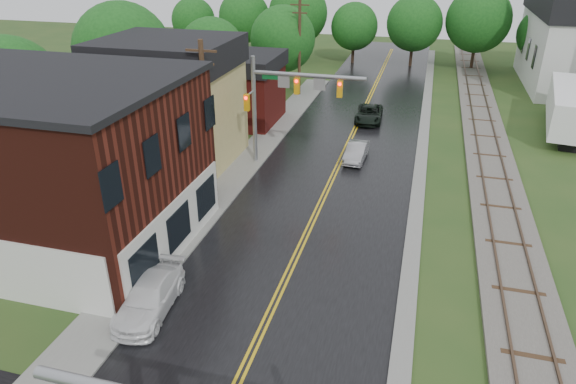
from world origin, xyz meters
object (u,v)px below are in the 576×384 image
at_px(brick_building, 40,162).
at_px(suv_dark, 369,114).
at_px(tree_left_c, 213,53).
at_px(traffic_signal_far, 285,93).
at_px(semi_trailer, 567,106).
at_px(tree_left_a, 11,94).
at_px(sedan_silver, 356,152).
at_px(pickup_white, 150,297).
at_px(utility_pole_b, 206,116).
at_px(tree_left_b, 124,54).
at_px(utility_pole_c, 299,46).
at_px(tree_left_e, 284,41).

relative_size(brick_building, suv_dark, 3.11).
relative_size(tree_left_c, suv_dark, 1.66).
bearing_deg(traffic_signal_far, semi_trailer, 32.00).
height_order(tree_left_a, tree_left_c, tree_left_a).
bearing_deg(suv_dark, brick_building, -122.58).
height_order(sedan_silver, pickup_white, pickup_white).
height_order(tree_left_a, sedan_silver, tree_left_a).
distance_m(pickup_white, semi_trailer, 34.97).
distance_m(utility_pole_b, sedan_silver, 11.35).
bearing_deg(sedan_silver, tree_left_c, 146.57).
relative_size(brick_building, tree_left_b, 1.48).
relative_size(tree_left_b, sedan_silver, 2.67).
bearing_deg(utility_pole_c, tree_left_a, -120.55).
height_order(brick_building, utility_pole_c, utility_pole_c).
bearing_deg(utility_pole_c, semi_trailer, -12.24).
distance_m(sedan_silver, pickup_white, 19.11).
bearing_deg(pickup_white, suv_dark, 72.55).
height_order(traffic_signal_far, suv_dark, traffic_signal_far).
bearing_deg(pickup_white, traffic_signal_far, 79.60).
distance_m(tree_left_a, sedan_silver, 22.54).
relative_size(tree_left_c, semi_trailer, 0.69).
distance_m(traffic_signal_far, tree_left_b, 15.21).
bearing_deg(semi_trailer, tree_left_a, -154.31).
xyz_separation_m(utility_pole_b, utility_pole_c, (0.00, 22.00, 0.00)).
bearing_deg(sedan_silver, utility_pole_b, -135.15).
height_order(tree_left_c, pickup_white, tree_left_c).
bearing_deg(tree_left_c, tree_left_b, -116.56).
height_order(tree_left_c, suv_dark, tree_left_c).
height_order(utility_pole_b, tree_left_c, utility_pole_b).
xyz_separation_m(utility_pole_b, pickup_white, (2.00, -11.08, -4.07)).
height_order(tree_left_b, semi_trailer, tree_left_b).
bearing_deg(suv_dark, utility_pole_b, -118.06).
distance_m(tree_left_c, semi_trailer, 29.83).
distance_m(tree_left_c, pickup_white, 30.60).
bearing_deg(utility_pole_b, traffic_signal_far, 56.32).
xyz_separation_m(tree_left_c, pickup_white, (9.05, -28.98, -3.86)).
bearing_deg(tree_left_b, suv_dark, 17.48).
xyz_separation_m(tree_left_a, sedan_silver, (20.86, 7.22, -4.52)).
xyz_separation_m(traffic_signal_far, suv_dark, (4.27, 10.77, -4.33)).
bearing_deg(utility_pole_b, tree_left_a, -179.55).
relative_size(tree_left_b, suv_dark, 2.11).
bearing_deg(pickup_white, sedan_silver, 66.61).
distance_m(brick_building, tree_left_b, 17.80).
xyz_separation_m(traffic_signal_far, pickup_white, (-1.33, -16.08, -4.32)).
relative_size(traffic_signal_far, utility_pole_c, 0.82).
bearing_deg(sedan_silver, suv_dark, 93.94).
bearing_deg(utility_pole_b, tree_left_b, 138.14).
bearing_deg(tree_left_b, tree_left_c, 63.44).
bearing_deg(tree_left_e, sedan_silver, -59.55).
bearing_deg(sedan_silver, brick_building, -131.20).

